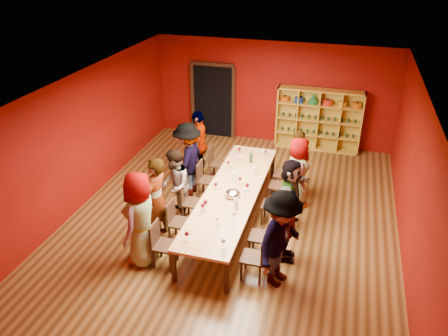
# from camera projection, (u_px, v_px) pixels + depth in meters

# --- Properties ---
(room_shell) EXTENTS (7.10, 9.10, 3.04)m
(room_shell) POSITION_uv_depth(u_px,v_px,m) (233.00, 159.00, 8.93)
(room_shell) COLOR #513315
(room_shell) RESTS_ON ground
(tasting_table) EXTENTS (1.10, 4.50, 0.75)m
(tasting_table) POSITION_uv_depth(u_px,v_px,m) (232.00, 193.00, 9.31)
(tasting_table) COLOR tan
(tasting_table) RESTS_ON ground
(doorway) EXTENTS (1.40, 0.17, 2.30)m
(doorway) POSITION_uv_depth(u_px,v_px,m) (213.00, 100.00, 13.32)
(doorway) COLOR black
(doorway) RESTS_ON ground
(shelving_unit) EXTENTS (2.40, 0.40, 1.80)m
(shelving_unit) POSITION_uv_depth(u_px,v_px,m) (319.00, 117.00, 12.50)
(shelving_unit) COLOR gold
(shelving_unit) RESTS_ON ground
(chair_person_left_0) EXTENTS (0.42, 0.42, 0.89)m
(chair_person_left_0) POSITION_uv_depth(u_px,v_px,m) (161.00, 242.00, 8.13)
(chair_person_left_0) COLOR black
(chair_person_left_0) RESTS_ON ground
(person_left_0) EXTENTS (0.54, 0.94, 1.88)m
(person_left_0) POSITION_uv_depth(u_px,v_px,m) (141.00, 219.00, 8.02)
(person_left_0) COLOR #D28D98
(person_left_0) RESTS_ON ground
(chair_person_left_1) EXTENTS (0.42, 0.42, 0.89)m
(chair_person_left_1) POSITION_uv_depth(u_px,v_px,m) (176.00, 219.00, 8.79)
(chair_person_left_1) COLOR black
(chair_person_left_1) RESTS_ON ground
(person_left_1) EXTENTS (0.56, 0.71, 1.80)m
(person_left_1) POSITION_uv_depth(u_px,v_px,m) (156.00, 199.00, 8.70)
(person_left_1) COLOR #121933
(person_left_1) RESTS_ON ground
(chair_person_left_2) EXTENTS (0.42, 0.42, 0.89)m
(chair_person_left_2) POSITION_uv_depth(u_px,v_px,m) (189.00, 200.00, 9.45)
(chair_person_left_2) COLOR black
(chair_person_left_2) RESTS_ON ground
(person_left_2) EXTENTS (0.66, 0.89, 1.62)m
(person_left_2) POSITION_uv_depth(u_px,v_px,m) (175.00, 185.00, 9.38)
(person_left_2) COLOR #587DB6
(person_left_2) RESTS_ON ground
(chair_person_left_3) EXTENTS (0.42, 0.42, 0.89)m
(chair_person_left_3) POSITION_uv_depth(u_px,v_px,m) (204.00, 177.00, 10.32)
(chair_person_left_3) COLOR black
(chair_person_left_3) RESTS_ON ground
(person_left_3) EXTENTS (0.57, 1.21, 1.82)m
(person_left_3) POSITION_uv_depth(u_px,v_px,m) (188.00, 160.00, 10.23)
(person_left_3) COLOR #46464B
(person_left_3) RESTS_ON ground
(chair_person_left_4) EXTENTS (0.42, 0.42, 0.89)m
(chair_person_left_4) POSITION_uv_depth(u_px,v_px,m) (215.00, 161.00, 11.07)
(chair_person_left_4) COLOR black
(chair_person_left_4) RESTS_ON ground
(person_left_4) EXTENTS (0.63, 1.12, 1.81)m
(person_left_4) POSITION_uv_depth(u_px,v_px,m) (199.00, 145.00, 10.99)
(person_left_4) COLOR #131836
(person_left_4) RESTS_ON ground
(chair_person_right_0) EXTENTS (0.42, 0.42, 0.89)m
(chair_person_right_0) POSITION_uv_depth(u_px,v_px,m) (257.00, 255.00, 7.79)
(chair_person_right_0) COLOR black
(chair_person_right_0) RESTS_ON ground
(person_right_0) EXTENTS (0.87, 1.30, 1.86)m
(person_right_0) POSITION_uv_depth(u_px,v_px,m) (281.00, 239.00, 7.49)
(person_right_0) COLOR pink
(person_right_0) RESTS_ON ground
(chair_person_right_1) EXTENTS (0.42, 0.42, 0.89)m
(chair_person_right_1) POSITION_uv_depth(u_px,v_px,m) (265.00, 234.00, 8.34)
(chair_person_right_1) COLOR black
(chair_person_right_1) RESTS_ON ground
(person_right_1) EXTENTS (0.52, 0.93, 1.51)m
(person_right_1) POSITION_uv_depth(u_px,v_px,m) (287.00, 227.00, 8.11)
(person_right_1) COLOR pink
(person_right_1) RESTS_ON ground
(chair_person_right_2) EXTENTS (0.42, 0.42, 0.89)m
(chair_person_right_2) POSITION_uv_depth(u_px,v_px,m) (275.00, 203.00, 9.32)
(chair_person_right_2) COLOR black
(chair_person_right_2) RESTS_ON ground
(person_right_2) EXTENTS (0.66, 1.50, 1.57)m
(person_right_2) POSITION_uv_depth(u_px,v_px,m) (290.00, 194.00, 9.12)
(person_right_2) COLOR pink
(person_right_2) RESTS_ON ground
(chair_person_right_3) EXTENTS (0.42, 0.42, 0.89)m
(chair_person_right_3) POSITION_uv_depth(u_px,v_px,m) (282.00, 184.00, 10.07)
(chair_person_right_3) COLOR black
(chair_person_right_3) RESTS_ON ground
(person_right_3) EXTENTS (0.70, 0.92, 1.68)m
(person_right_3) POSITION_uv_depth(u_px,v_px,m) (297.00, 172.00, 9.83)
(person_right_3) COLOR beige
(person_right_3) RESTS_ON ground
(chair_person_right_4) EXTENTS (0.42, 0.42, 0.89)m
(chair_person_right_4) POSITION_uv_depth(u_px,v_px,m) (286.00, 172.00, 10.55)
(chair_person_right_4) COLOR black
(chair_person_right_4) RESTS_ON ground
(person_right_4) EXTENTS (0.47, 0.61, 1.61)m
(person_right_4) POSITION_uv_depth(u_px,v_px,m) (299.00, 162.00, 10.33)
(person_right_4) COLOR #5571AF
(person_right_4) RESTS_ON ground
(wine_glass_0) EXTENTS (0.08, 0.08, 0.21)m
(wine_glass_0) POSITION_uv_depth(u_px,v_px,m) (238.00, 148.00, 10.83)
(wine_glass_0) COLOR silver
(wine_glass_0) RESTS_ON tasting_table
(wine_glass_1) EXTENTS (0.09, 0.09, 0.22)m
(wine_glass_1) POSITION_uv_depth(u_px,v_px,m) (205.00, 203.00, 8.57)
(wine_glass_1) COLOR silver
(wine_glass_1) RESTS_ON tasting_table
(wine_glass_2) EXTENTS (0.08, 0.08, 0.20)m
(wine_glass_2) POSITION_uv_depth(u_px,v_px,m) (245.00, 191.00, 8.98)
(wine_glass_2) COLOR silver
(wine_glass_2) RESTS_ON tasting_table
(wine_glass_3) EXTENTS (0.08, 0.08, 0.19)m
(wine_glass_3) POSITION_uv_depth(u_px,v_px,m) (240.00, 179.00, 9.46)
(wine_glass_3) COLOR silver
(wine_glass_3) RESTS_ON tasting_table
(wine_glass_4) EXTENTS (0.08, 0.08, 0.19)m
(wine_glass_4) POSITION_uv_depth(u_px,v_px,m) (216.00, 185.00, 9.24)
(wine_glass_4) COLOR silver
(wine_glass_4) RESTS_ON tasting_table
(wine_glass_5) EXTENTS (0.08, 0.08, 0.19)m
(wine_glass_5) POSITION_uv_depth(u_px,v_px,m) (265.00, 152.00, 10.66)
(wine_glass_5) COLOR silver
(wine_glass_5) RESTS_ON tasting_table
(wine_glass_6) EXTENTS (0.09, 0.09, 0.22)m
(wine_glass_6) POSITION_uv_depth(u_px,v_px,m) (258.00, 167.00, 9.88)
(wine_glass_6) COLOR silver
(wine_glass_6) RESTS_ON tasting_table
(wine_glass_7) EXTENTS (0.07, 0.07, 0.18)m
(wine_glass_7) POSITION_uv_depth(u_px,v_px,m) (218.00, 182.00, 9.36)
(wine_glass_7) COLOR silver
(wine_glass_7) RESTS_ON tasting_table
(wine_glass_8) EXTENTS (0.07, 0.07, 0.18)m
(wine_glass_8) POSITION_uv_depth(u_px,v_px,m) (225.00, 195.00, 8.88)
(wine_glass_8) COLOR silver
(wine_glass_8) RESTS_ON tasting_table
(wine_glass_9) EXTENTS (0.08, 0.08, 0.21)m
(wine_glass_9) POSITION_uv_depth(u_px,v_px,m) (203.00, 206.00, 8.48)
(wine_glass_9) COLOR silver
(wine_glass_9) RESTS_ON tasting_table
(wine_glass_10) EXTENTS (0.08, 0.08, 0.21)m
(wine_glass_10) POSITION_uv_depth(u_px,v_px,m) (239.00, 149.00, 10.76)
(wine_glass_10) COLOR silver
(wine_glass_10) RESTS_ON tasting_table
(wine_glass_11) EXTENTS (0.09, 0.09, 0.21)m
(wine_glass_11) POSITION_uv_depth(u_px,v_px,m) (263.00, 152.00, 10.64)
(wine_glass_11) COLOR silver
(wine_glass_11) RESTS_ON tasting_table
(wine_glass_12) EXTENTS (0.09, 0.09, 0.21)m
(wine_glass_12) POSITION_uv_depth(u_px,v_px,m) (240.00, 156.00, 10.40)
(wine_glass_12) COLOR silver
(wine_glass_12) RESTS_ON tasting_table
(wine_glass_13) EXTENTS (0.08, 0.08, 0.20)m
(wine_glass_13) POSITION_uv_depth(u_px,v_px,m) (187.00, 234.00, 7.68)
(wine_glass_13) COLOR silver
(wine_glass_13) RESTS_ON tasting_table
(wine_glass_14) EXTENTS (0.08, 0.08, 0.20)m
(wine_glass_14) POSITION_uv_depth(u_px,v_px,m) (231.00, 165.00, 10.01)
(wine_glass_14) COLOR silver
(wine_glass_14) RESTS_ON tasting_table
(wine_glass_15) EXTENTS (0.09, 0.09, 0.22)m
(wine_glass_15) POSITION_uv_depth(u_px,v_px,m) (223.00, 241.00, 7.49)
(wine_glass_15) COLOR silver
(wine_glass_15) RESTS_ON tasting_table
(wine_glass_16) EXTENTS (0.07, 0.07, 0.18)m
(wine_glass_16) POSITION_uv_depth(u_px,v_px,m) (228.00, 163.00, 10.15)
(wine_glass_16) COLOR silver
(wine_glass_16) RESTS_ON tasting_table
(wine_glass_17) EXTENTS (0.08, 0.08, 0.21)m
(wine_glass_17) POSITION_uv_depth(u_px,v_px,m) (234.00, 214.00, 8.23)
(wine_glass_17) COLOR silver
(wine_glass_17) RESTS_ON tasting_table
(wine_glass_18) EXTENTS (0.08, 0.08, 0.21)m
(wine_glass_18) POSITION_uv_depth(u_px,v_px,m) (247.00, 186.00, 9.17)
(wine_glass_18) COLOR silver
(wine_glass_18) RESTS_ON tasting_table
(wine_glass_19) EXTENTS (0.07, 0.07, 0.18)m
(wine_glass_19) POSITION_uv_depth(u_px,v_px,m) (217.00, 219.00, 8.12)
(wine_glass_19) COLOR silver
(wine_glass_19) RESTS_ON tasting_table
(wine_glass_20) EXTENTS (0.08, 0.08, 0.21)m
(wine_glass_20) POSITION_uv_depth(u_px,v_px,m) (254.00, 170.00, 9.80)
(wine_glass_20) COLOR silver
(wine_glass_20) RESTS_ON tasting_table
(spittoon_bowl) EXTENTS (0.32, 0.32, 0.18)m
(spittoon_bowl) POSITION_uv_depth(u_px,v_px,m) (233.00, 194.00, 9.03)
(spittoon_bowl) COLOR #B7BABE
(spittoon_bowl) RESTS_ON tasting_table
(carafe_a) EXTENTS (0.11, 0.11, 0.24)m
(carafe_a) POSITION_uv_depth(u_px,v_px,m) (234.00, 177.00, 9.59)
(carafe_a) COLOR silver
(carafe_a) RESTS_ON tasting_table
(carafe_b) EXTENTS (0.11, 0.11, 0.24)m
(carafe_b) POSITION_uv_depth(u_px,v_px,m) (236.00, 204.00, 8.63)
(carafe_b) COLOR silver
(carafe_b) RESTS_ON tasting_table
(wine_bottle) EXTENTS (0.09, 0.09, 0.31)m
(wine_bottle) POSITION_uv_depth(u_px,v_px,m) (251.00, 158.00, 10.40)
(wine_bottle) COLOR #15391C
(wine_bottle) RESTS_ON tasting_table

